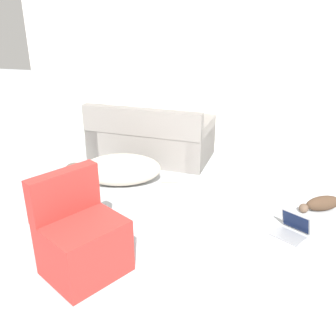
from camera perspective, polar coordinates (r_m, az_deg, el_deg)
ground_plane at (r=2.80m, az=0.57°, el=-23.19°), size 20.00×20.00×0.00m
wall_back at (r=5.56m, az=10.11°, el=14.38°), size 6.56×0.06×2.41m
couch at (r=5.44m, az=-2.62°, el=4.41°), size 1.74×1.01×0.81m
dog at (r=4.65m, az=-7.92°, el=-0.33°), size 1.43×0.78×0.39m
cat at (r=4.38m, az=22.34°, el=-5.06°), size 0.54×0.33×0.17m
laptop_open at (r=3.86m, az=18.45°, el=-8.61°), size 0.39×0.38×0.21m
side_chair at (r=3.16m, az=-13.08°, el=-10.56°), size 0.77×0.80×0.85m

